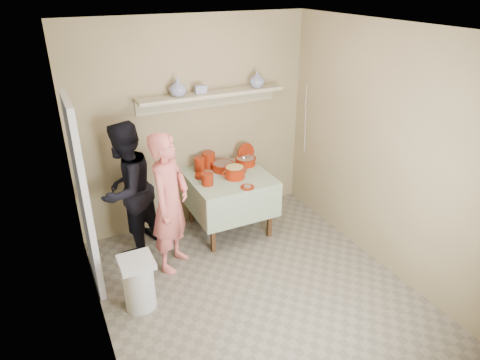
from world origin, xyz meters
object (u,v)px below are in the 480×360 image
person_cook (170,203)px  person_helper (127,190)px  trash_bin (139,283)px  cazuela_rice (235,171)px  serving_table (229,184)px

person_cook → person_helper: 0.61m
person_helper → trash_bin: person_helper is taller
cazuela_rice → trash_bin: 1.75m
person_cook → trash_bin: size_ratio=2.82×
person_helper → cazuela_rice: size_ratio=4.81×
person_helper → serving_table: person_helper is taller
person_helper → serving_table: (1.22, -0.09, -0.15)m
serving_table → person_cook: bearing=-154.6°
serving_table → cazuela_rice: (0.04, -0.09, 0.20)m
person_cook → serving_table: (0.87, 0.41, -0.15)m
serving_table → cazuela_rice: cazuela_rice is taller
person_helper → trash_bin: 1.15m
person_cook → person_helper: bearing=77.4°
cazuela_rice → trash_bin: cazuela_rice is taller
serving_table → trash_bin: (-1.39, -0.93, -0.36)m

